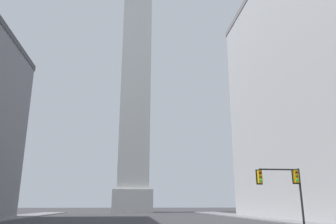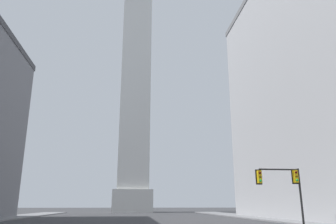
{
  "view_description": "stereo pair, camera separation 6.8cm",
  "coord_description": "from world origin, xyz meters",
  "views": [
    {
      "loc": [
        -0.63,
        -1.49,
        1.82
      ],
      "look_at": [
        6.84,
        64.7,
        20.67
      ],
      "focal_mm": 35.0,
      "sensor_mm": 36.0,
      "label": 1
    },
    {
      "loc": [
        -0.56,
        -1.5,
        1.82
      ],
      "look_at": [
        6.84,
        64.7,
        20.67
      ],
      "focal_mm": 35.0,
      "sensor_mm": 36.0,
      "label": 2
    }
  ],
  "objects": [
    {
      "name": "obelisk",
      "position": [
        0.0,
        81.46,
        36.61
      ],
      "size": [
        9.5,
        9.5,
        75.87
      ],
      "color": "silver",
      "rests_on": "ground_plane"
    },
    {
      "name": "traffic_light_mid_right",
      "position": [
        13.03,
        26.8,
        3.73
      ],
      "size": [
        4.15,
        0.5,
        4.94
      ],
      "color": "black",
      "rests_on": "ground_plane"
    },
    {
      "name": "sidewalk_right",
      "position": [
        17.23,
        29.32,
        0.07
      ],
      "size": [
        5.0,
        97.75,
        0.15
      ],
      "primitive_type": "cube",
      "color": "slate",
      "rests_on": "ground_plane"
    }
  ]
}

